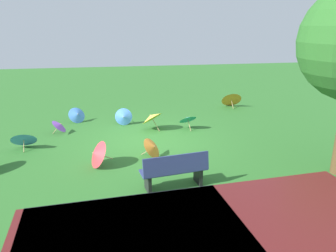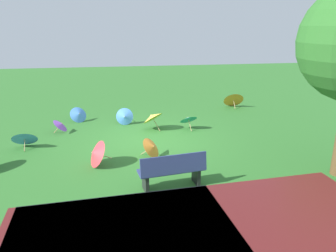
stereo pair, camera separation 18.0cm
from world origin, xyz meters
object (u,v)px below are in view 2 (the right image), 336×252
(parasol_orange_1, at_px, (233,99))
(parasol_blue_1, at_px, (25,137))
(park_bench, at_px, (172,170))
(parasol_blue_2, at_px, (125,117))
(parasol_orange_0, at_px, (152,147))
(parasol_purple_0, at_px, (61,125))
(parasol_yellow_0, at_px, (152,117))
(parasol_blue_0, at_px, (79,114))
(parasol_teal_2, at_px, (188,119))
(parasol_red_3, at_px, (95,153))

(parasol_orange_1, relative_size, parasol_blue_1, 1.19)
(park_bench, relative_size, parasol_blue_2, 2.43)
(parasol_orange_0, bearing_deg, parasol_purple_0, -42.47)
(parasol_purple_0, bearing_deg, parasol_yellow_0, 176.67)
(parasol_purple_0, height_order, parasol_orange_1, parasol_orange_1)
(parasol_blue_0, height_order, parasol_teal_2, parasol_teal_2)
(park_bench, xyz_separation_m, parasol_blue_2, (0.93, -5.29, -0.13))
(parasol_purple_0, relative_size, parasol_blue_2, 0.92)
(parasol_orange_1, bearing_deg, parasol_yellow_0, 33.47)
(parasol_blue_2, bearing_deg, parasol_yellow_0, 141.99)
(parasol_purple_0, relative_size, parasol_blue_1, 0.75)
(parasol_red_3, xyz_separation_m, parasol_blue_2, (-0.95, -3.71, -0.05))
(parasol_purple_0, relative_size, parasol_yellow_0, 0.58)
(parasol_blue_0, xyz_separation_m, parasol_teal_2, (-4.11, 1.65, 0.10))
(parasol_yellow_0, bearing_deg, parasol_teal_2, 173.13)
(parasol_teal_2, height_order, parasol_blue_1, parasol_blue_1)
(park_bench, relative_size, parasol_red_3, 1.82)
(parasol_orange_0, distance_m, parasol_yellow_0, 2.56)
(parasol_yellow_0, distance_m, parasol_blue_1, 4.34)
(parasol_blue_2, bearing_deg, park_bench, 100.00)
(parasol_blue_0, bearing_deg, parasol_purple_0, 69.11)
(parasol_orange_0, bearing_deg, parasol_yellow_0, -96.53)
(parasol_purple_0, bearing_deg, parasol_orange_1, -160.99)
(parasol_blue_0, height_order, parasol_orange_0, parasol_blue_0)
(parasol_yellow_0, distance_m, parasol_teal_2, 1.34)
(parasol_red_3, bearing_deg, parasol_blue_2, -104.30)
(parasol_orange_1, bearing_deg, parasol_red_3, 43.07)
(parasol_purple_0, distance_m, parasol_orange_1, 7.86)
(parasol_purple_0, relative_size, parasol_orange_0, 0.76)
(parasol_red_3, bearing_deg, parasol_blue_0, -79.11)
(parasol_yellow_0, distance_m, parasol_red_3, 3.52)
(parasol_orange_1, height_order, parasol_teal_2, parasol_orange_1)
(parasol_orange_0, relative_size, parasol_red_3, 0.91)
(parasol_blue_0, height_order, parasol_blue_2, parasol_blue_2)
(parasol_blue_0, bearing_deg, parasol_teal_2, 158.16)
(parasol_blue_0, relative_size, parasol_blue_1, 0.98)
(parasol_orange_1, relative_size, parasol_teal_2, 1.29)
(park_bench, bearing_deg, parasol_red_3, -40.06)
(parasol_red_3, height_order, parasol_blue_2, parasol_red_3)
(parasol_blue_0, height_order, parasol_purple_0, parasol_blue_0)
(park_bench, xyz_separation_m, parasol_blue_1, (4.14, -3.38, -0.11))
(parasol_blue_0, height_order, parasol_blue_1, parasol_blue_1)
(parasol_blue_0, distance_m, parasol_orange_1, 7.05)
(parasol_blue_1, distance_m, parasol_red_3, 2.89)
(parasol_purple_0, height_order, parasol_blue_2, parasol_blue_2)
(parasol_purple_0, distance_m, parasol_blue_1, 1.62)
(parasol_orange_1, bearing_deg, parasol_blue_0, 10.33)
(park_bench, bearing_deg, parasol_teal_2, -107.58)
(park_bench, distance_m, parasol_blue_0, 6.60)
(parasol_orange_0, height_order, parasol_teal_2, parasol_teal_2)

